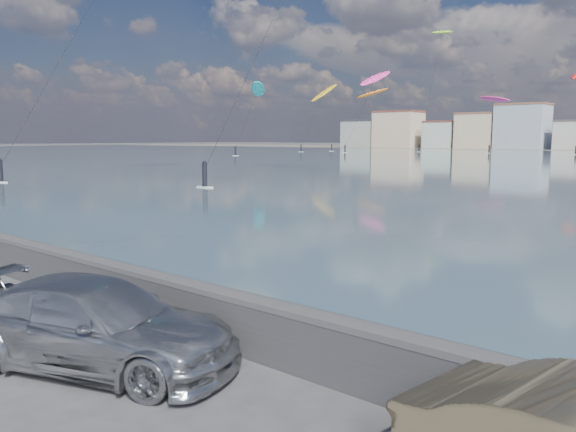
% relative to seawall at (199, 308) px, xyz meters
% --- Properties ---
extents(ground, '(700.00, 700.00, 0.00)m').
position_rel_seawall_xyz_m(ground, '(0.00, -2.70, -0.58)').
color(ground, '#333335').
rests_on(ground, ground).
extents(seawall, '(400.00, 0.36, 1.08)m').
position_rel_seawall_xyz_m(seawall, '(0.00, 0.00, 0.00)').
color(seawall, '#28282B').
rests_on(seawall, ground).
extents(car_silver, '(5.15, 3.47, 1.38)m').
position_rel_seawall_xyz_m(car_silver, '(-0.33, -1.88, 0.11)').
color(car_silver, '#A3A5A9').
rests_on(car_silver, ground).
extents(kitesurfer_2, '(8.14, 14.57, 16.01)m').
position_rel_seawall_xyz_m(kitesurfer_2, '(-76.54, 84.42, 13.39)').
color(kitesurfer_2, '#19BFBF').
rests_on(kitesurfer_2, ground).
extents(kitesurfer_3, '(5.66, 17.94, 19.13)m').
position_rel_seawall_xyz_m(kitesurfer_3, '(-86.57, 122.25, 15.32)').
color(kitesurfer_3, '#BF8C19').
rests_on(kitesurfer_3, ground).
extents(kitesurfer_5, '(9.63, 17.91, 18.11)m').
position_rel_seawall_xyz_m(kitesurfer_5, '(-79.15, 135.55, 15.60)').
color(kitesurfer_5, orange).
rests_on(kitesurfer_5, ground).
extents(kitesurfer_6, '(4.71, 17.37, 33.06)m').
position_rel_seawall_xyz_m(kitesurfer_6, '(-60.91, 140.95, 30.75)').
color(kitesurfer_6, '#8CD826').
rests_on(kitesurfer_6, ground).
extents(kitesurfer_7, '(10.77, 13.63, 14.81)m').
position_rel_seawall_xyz_m(kitesurfer_7, '(-44.12, 136.18, 12.54)').
color(kitesurfer_7, '#E5338C').
rests_on(kitesurfer_7, ground).
extents(kitesurfer_10, '(7.28, 12.71, 21.17)m').
position_rel_seawall_xyz_m(kitesurfer_10, '(-67.21, 117.25, 17.56)').
color(kitesurfer_10, '#E5338C').
rests_on(kitesurfer_10, ground).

